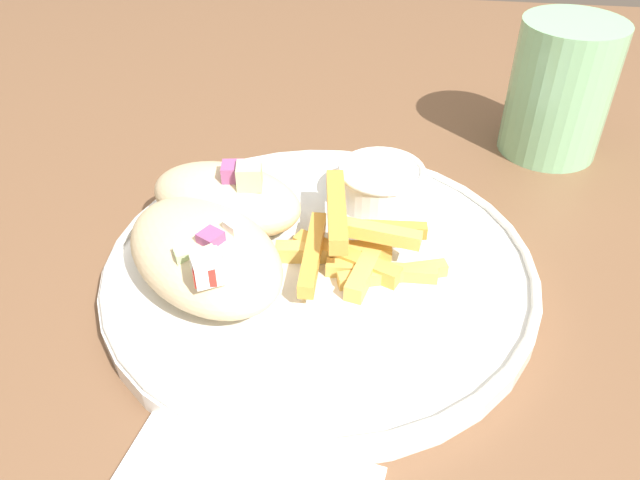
{
  "coord_description": "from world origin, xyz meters",
  "views": [
    {
      "loc": [
        0.04,
        -0.33,
        1.05
      ],
      "look_at": [
        -0.01,
        -0.01,
        0.79
      ],
      "focal_mm": 35.0,
      "sensor_mm": 36.0,
      "label": 1
    }
  ],
  "objects": [
    {
      "name": "sauce_ramekin",
      "position": [
        0.03,
        0.07,
        0.78
      ],
      "size": [
        0.07,
        0.07,
        0.03
      ],
      "color": "white",
      "rests_on": "plate"
    },
    {
      "name": "fries_pile",
      "position": [
        0.01,
        -0.0,
        0.78
      ],
      "size": [
        0.12,
        0.11,
        0.04
      ],
      "color": "#E5B251",
      "rests_on": "plate"
    },
    {
      "name": "pita_sandwich_far",
      "position": [
        -0.08,
        0.03,
        0.79
      ],
      "size": [
        0.13,
        0.09,
        0.06
      ],
      "rotation": [
        0.0,
        0.0,
        -0.24
      ],
      "color": "beige",
      "rests_on": "plate"
    },
    {
      "name": "plate",
      "position": [
        -0.01,
        -0.01,
        0.76
      ],
      "size": [
        0.3,
        0.3,
        0.02
      ],
      "color": "white",
      "rests_on": "table"
    },
    {
      "name": "table",
      "position": [
        0.0,
        0.0,
        0.68
      ],
      "size": [
        1.26,
        1.26,
        0.75
      ],
      "color": "brown",
      "rests_on": "ground_plane"
    },
    {
      "name": "water_glass",
      "position": [
        0.17,
        0.2,
        0.81
      ],
      "size": [
        0.09,
        0.09,
        0.12
      ],
      "color": "#8CCC93",
      "rests_on": "table"
    },
    {
      "name": "pita_sandwich_near",
      "position": [
        -0.08,
        -0.03,
        0.79
      ],
      "size": [
        0.15,
        0.15,
        0.05
      ],
      "rotation": [
        0.0,
        0.0,
        -0.75
      ],
      "color": "beige",
      "rests_on": "plate"
    }
  ]
}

